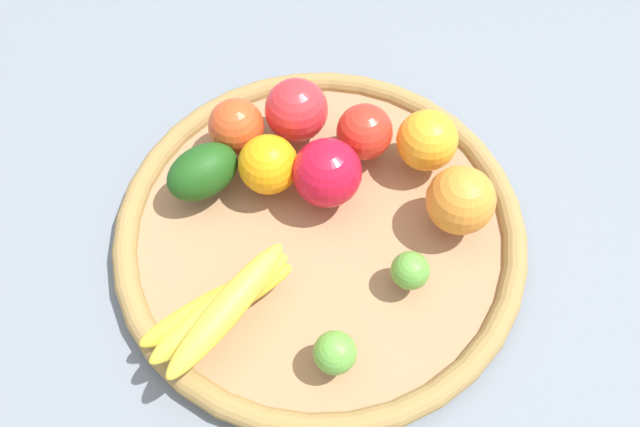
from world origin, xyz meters
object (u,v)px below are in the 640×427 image
Objects in this scene: apple_0 at (327,173)px; apple_2 at (296,110)px; orange_0 at (268,164)px; avocado at (203,172)px; banana_bunch at (222,306)px; apple_1 at (364,132)px; orange_2 at (427,140)px; apple_3 at (236,126)px; lime_0 at (335,353)px; lime_1 at (410,271)px; orange_1 at (461,200)px.

apple_2 is at bearing 103.50° from apple_0.
apple_2 reaches higher than orange_0.
avocado is at bearing 168.65° from apple_0.
apple_0 reaches higher than orange_0.
banana_bunch is 0.17m from avocado.
apple_1 is 0.07m from orange_2.
avocado is at bearing -126.80° from apple_3.
orange_0 is 0.08m from apple_2.
lime_0 is at bearing -106.28° from apple_1.
lime_1 is at bearing -60.28° from apple_0.
apple_1 reaches higher than lime_0.
apple_1 is at bearing -11.36° from apple_3.
orange_0 is at bearing 158.58° from orange_1.
lime_0 reaches higher than lime_1.
orange_2 is (0.25, 0.17, 0.01)m from banana_bunch.
orange_1 is (0.24, -0.14, 0.00)m from apple_3.
lime_1 is (0.20, 0.02, -0.01)m from banana_bunch.
orange_1 reaches higher than lime_0.
lime_0 is (0.04, -0.23, -0.01)m from orange_0.
apple_3 is at bearing 138.42° from apple_0.
banana_bunch is 0.30m from orange_2.
orange_0 is at bearing 132.43° from lime_1.
avocado is 0.14m from apple_0.
apple_2 is at bearing 60.12° from orange_0.
banana_bunch is 0.20m from lime_1.
orange_2 reaches higher than apple_3.
apple_2 is (0.10, 0.24, 0.01)m from banana_bunch.
lime_1 is 0.24m from apple_2.
apple_0 is at bearing 83.76° from lime_0.
avocado is at bearing 177.05° from orange_0.
orange_0 is at bearing 100.70° from lime_0.
apple_3 reaches higher than lime_0.
orange_1 and apple_2 have the same top height.
orange_0 is 0.07m from apple_0.
apple_2 is at bearing 155.90° from orange_2.
banana_bunch is 2.59× the size of apple_3.
orange_1 is (0.20, -0.08, 0.00)m from orange_0.
lime_1 is 0.53× the size of apple_0.
orange_1 is at bearing -21.82° from apple_0.
orange_2 is at bearing 71.42° from lime_1.
apple_1 is 0.08m from apple_0.
apple_0 is at bearing 47.68° from banana_bunch.
lime_1 is at bearing -108.58° from orange_2.
orange_2 reaches higher than orange_0.
banana_bunch is 0.12m from lime_0.
apple_3 is (0.04, 0.06, 0.00)m from avocado.
apple_3 is at bearing 149.06° from orange_1.
lime_0 is 0.12m from lime_1.
lime_0 is at bearing -62.77° from avocado.
orange_0 is 0.12m from apple_1.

